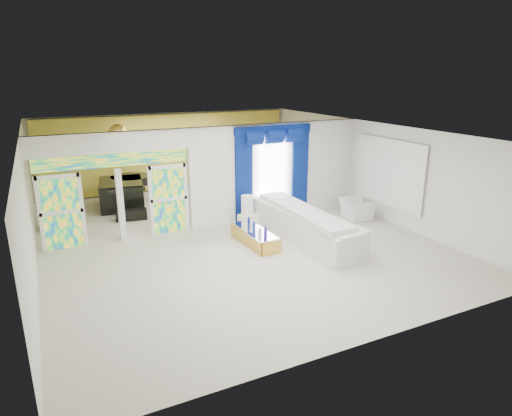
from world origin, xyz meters
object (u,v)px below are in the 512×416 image
console_table (256,219)px  white_sofa (303,226)px  armchair (356,209)px  grand_piano (122,194)px  coffee_table (255,237)px

console_table → white_sofa: bearing=-71.2°
armchair → grand_piano: bearing=65.3°
coffee_table → console_table: (0.75, 1.46, -0.01)m
coffee_table → armchair: armchair is taller
coffee_table → grand_piano: bearing=116.4°
white_sofa → armchair: bearing=15.6°
white_sofa → coffee_table: size_ratio=2.39×
console_table → grand_piano: bearing=131.6°
white_sofa → armchair: size_ratio=4.38×
white_sofa → coffee_table: (-1.35, 0.30, -0.20)m
white_sofa → console_table: 1.88m
coffee_table → armchair: 3.93m
coffee_table → grand_piano: size_ratio=0.95×
coffee_table → console_table: coffee_table is taller
white_sofa → console_table: bearing=104.5°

